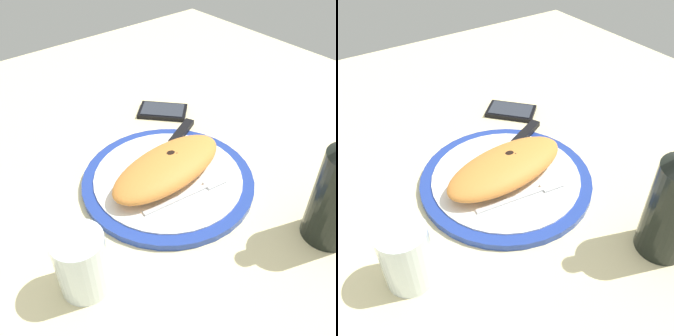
{
  "view_description": "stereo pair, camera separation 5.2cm",
  "coord_description": "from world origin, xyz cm",
  "views": [
    {
      "loc": [
        -33.79,
        -40.89,
        48.53
      ],
      "look_at": [
        0.0,
        0.0,
        3.66
      ],
      "focal_mm": 39.79,
      "sensor_mm": 36.0,
      "label": 1
    },
    {
      "loc": [
        -29.59,
        -44.02,
        48.53
      ],
      "look_at": [
        0.0,
        0.0,
        3.66
      ],
      "focal_mm": 39.79,
      "sensor_mm": 36.0,
      "label": 2
    }
  ],
  "objects": [
    {
      "name": "ground_plane",
      "position": [
        0.0,
        0.0,
        -1.5
      ],
      "size": [
        150.0,
        150.0,
        3.0
      ],
      "primitive_type": "cube",
      "color": "beige"
    },
    {
      "name": "plate",
      "position": [
        0.0,
        0.0,
        0.8
      ],
      "size": [
        32.68,
        32.68,
        1.66
      ],
      "color": "#233D99",
      "rests_on": "ground_plane"
    },
    {
      "name": "calzone",
      "position": [
        -0.21,
        0.19,
        3.95
      ],
      "size": [
        26.34,
        13.98,
        4.65
      ],
      "color": "orange",
      "rests_on": "plate"
    },
    {
      "name": "fork",
      "position": [
        0.54,
        -6.43,
        1.86
      ],
      "size": [
        17.06,
        3.77,
        0.4
      ],
      "color": "silver",
      "rests_on": "plate"
    },
    {
      "name": "knife",
      "position": [
        8.21,
        7.39,
        2.15
      ],
      "size": [
        21.49,
        11.4,
        1.2
      ],
      "color": "silver",
      "rests_on": "plate"
    },
    {
      "name": "smartphone",
      "position": [
        15.11,
        20.28,
        0.56
      ],
      "size": [
        12.82,
        13.11,
        1.16
      ],
      "color": "black",
      "rests_on": "ground_plane"
    },
    {
      "name": "water_glass",
      "position": [
        -23.37,
        -9.53,
        4.45
      ],
      "size": [
        7.33,
        7.33,
        10.36
      ],
      "color": "silver",
      "rests_on": "ground_plane"
    }
  ]
}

